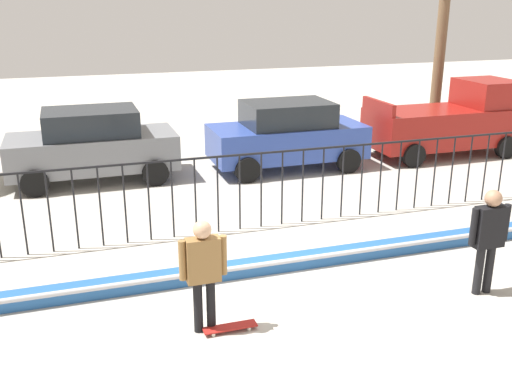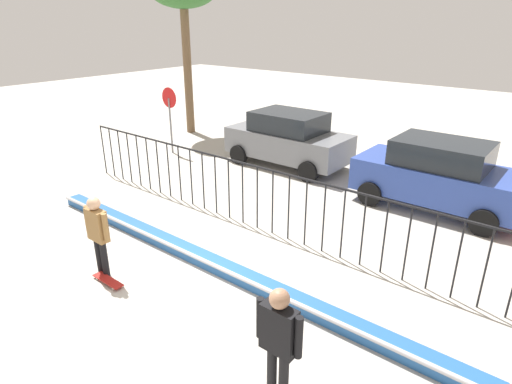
{
  "view_description": "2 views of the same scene",
  "coord_description": "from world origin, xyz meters",
  "px_view_note": "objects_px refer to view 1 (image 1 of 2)",
  "views": [
    {
      "loc": [
        -3.22,
        -8.14,
        4.66
      ],
      "look_at": [
        -0.03,
        1.71,
        1.2
      ],
      "focal_mm": 41.24,
      "sensor_mm": 36.0,
      "label": 1
    },
    {
      "loc": [
        5.58,
        -4.71,
        4.93
      ],
      "look_at": [
        -0.02,
        2.29,
        1.27
      ],
      "focal_mm": 30.32,
      "sensor_mm": 36.0,
      "label": 2
    }
  ],
  "objects_px": {
    "parked_car_blue": "(287,135)",
    "skateboard": "(230,327)",
    "skateboarder": "(203,266)",
    "parked_car_gray": "(92,145)",
    "pickup_truck": "(451,121)",
    "camera_operator": "(489,233)"
  },
  "relations": [
    {
      "from": "pickup_truck",
      "to": "skateboarder",
      "type": "bearing_deg",
      "value": -140.19
    },
    {
      "from": "camera_operator",
      "to": "pickup_truck",
      "type": "height_order",
      "value": "pickup_truck"
    },
    {
      "from": "parked_car_gray",
      "to": "parked_car_blue",
      "type": "distance_m",
      "value": 5.28
    },
    {
      "from": "parked_car_blue",
      "to": "parked_car_gray",
      "type": "bearing_deg",
      "value": 178.9
    },
    {
      "from": "parked_car_blue",
      "to": "pickup_truck",
      "type": "height_order",
      "value": "pickup_truck"
    },
    {
      "from": "skateboarder",
      "to": "parked_car_gray",
      "type": "height_order",
      "value": "parked_car_gray"
    },
    {
      "from": "skateboarder",
      "to": "skateboard",
      "type": "xyz_separation_m",
      "value": [
        0.34,
        -0.13,
        -0.97
      ]
    },
    {
      "from": "skateboarder",
      "to": "parked_car_blue",
      "type": "height_order",
      "value": "parked_car_blue"
    },
    {
      "from": "parked_car_gray",
      "to": "skateboard",
      "type": "bearing_deg",
      "value": -84.62
    },
    {
      "from": "skateboarder",
      "to": "camera_operator",
      "type": "relative_size",
      "value": 0.96
    },
    {
      "from": "skateboarder",
      "to": "parked_car_gray",
      "type": "xyz_separation_m",
      "value": [
        -1.08,
        8.14,
        -0.06
      ]
    },
    {
      "from": "skateboard",
      "to": "pickup_truck",
      "type": "distance_m",
      "value": 12.03
    },
    {
      "from": "parked_car_gray",
      "to": "pickup_truck",
      "type": "bearing_deg",
      "value": -7.32
    },
    {
      "from": "camera_operator",
      "to": "skateboarder",
      "type": "bearing_deg",
      "value": 21.02
    },
    {
      "from": "pickup_truck",
      "to": "skateboard",
      "type": "bearing_deg",
      "value": -138.68
    },
    {
      "from": "skateboarder",
      "to": "skateboard",
      "type": "relative_size",
      "value": 2.15
    },
    {
      "from": "skateboarder",
      "to": "pickup_truck",
      "type": "distance_m",
      "value": 12.17
    },
    {
      "from": "pickup_truck",
      "to": "camera_operator",
      "type": "bearing_deg",
      "value": -120.68
    },
    {
      "from": "parked_car_blue",
      "to": "skateboard",
      "type": "bearing_deg",
      "value": -112.05
    },
    {
      "from": "skateboard",
      "to": "parked_car_gray",
      "type": "distance_m",
      "value": 8.45
    },
    {
      "from": "pickup_truck",
      "to": "parked_car_blue",
      "type": "bearing_deg",
      "value": -179.48
    },
    {
      "from": "skateboard",
      "to": "parked_car_gray",
      "type": "bearing_deg",
      "value": 81.2
    }
  ]
}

